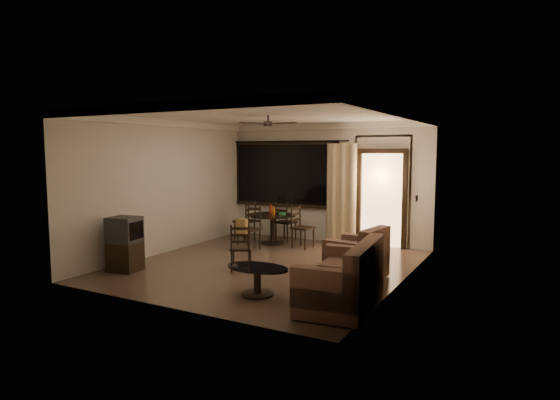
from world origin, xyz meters
The scene contains 12 objects.
ground centered at (0.00, 0.00, 0.00)m, with size 5.50×5.50×0.00m, color #7F6651.
room_shell centered at (0.59, 1.77, 1.83)m, with size 5.50×6.70×5.50m.
dining_table centered at (-0.96, 1.84, 0.54)m, with size 1.09×1.09×0.90m.
dining_chair_west centered at (-1.79, 1.95, 0.28)m, with size 0.47×0.47×0.95m.
dining_chair_east centered at (-0.13, 1.73, 0.28)m, with size 0.47×0.47×0.95m.
dining_chair_south centered at (-1.07, 0.99, 0.31)m, with size 0.47×0.52×0.95m.
dining_chair_north centered at (-0.85, 2.29, 0.28)m, with size 0.47×0.47×0.95m.
tv_cabinet centered at (-2.05, -1.60, 0.49)m, with size 0.58×0.54×0.98m.
sofa centered at (2.11, -1.52, 0.36)m, with size 1.06×1.75×0.89m.
armchair centered at (1.81, -0.05, 0.36)m, with size 0.95×0.95×0.86m.
coffee_table centered at (0.78, -1.68, 0.29)m, with size 0.99×0.60×0.44m.
side_chair centered at (-0.23, -0.59, 0.26)m, with size 0.51×0.51×0.86m.
Camera 1 is at (4.35, -7.50, 2.15)m, focal length 30.00 mm.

